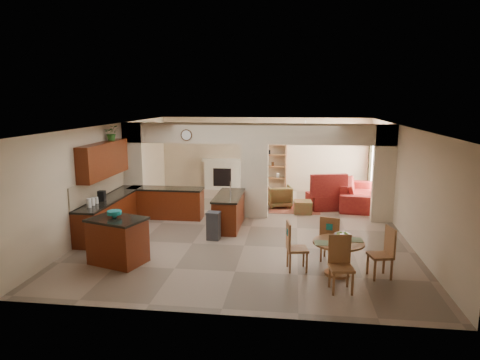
# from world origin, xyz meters

# --- Properties ---
(floor) EXTENTS (10.00, 10.00, 0.00)m
(floor) POSITION_xyz_m (0.00, 0.00, 0.00)
(floor) COLOR #87715D
(floor) RESTS_ON ground
(ceiling) EXTENTS (10.00, 10.00, 0.00)m
(ceiling) POSITION_xyz_m (0.00, 0.00, 2.80)
(ceiling) COLOR white
(ceiling) RESTS_ON wall_back
(wall_back) EXTENTS (8.00, 0.00, 8.00)m
(wall_back) POSITION_xyz_m (0.00, 5.00, 1.40)
(wall_back) COLOR #C5B290
(wall_back) RESTS_ON floor
(wall_front) EXTENTS (8.00, 0.00, 8.00)m
(wall_front) POSITION_xyz_m (0.00, -5.00, 1.40)
(wall_front) COLOR #C5B290
(wall_front) RESTS_ON floor
(wall_left) EXTENTS (0.00, 10.00, 10.00)m
(wall_left) POSITION_xyz_m (-4.00, 0.00, 1.40)
(wall_left) COLOR #C5B290
(wall_left) RESTS_ON floor
(wall_right) EXTENTS (0.00, 10.00, 10.00)m
(wall_right) POSITION_xyz_m (4.00, 0.00, 1.40)
(wall_right) COLOR #C5B290
(wall_right) RESTS_ON floor
(partition_left_pier) EXTENTS (0.60, 0.25, 2.80)m
(partition_left_pier) POSITION_xyz_m (-3.70, 1.00, 1.40)
(partition_left_pier) COLOR #C5B290
(partition_left_pier) RESTS_ON floor
(partition_center_pier) EXTENTS (0.80, 0.25, 2.20)m
(partition_center_pier) POSITION_xyz_m (0.00, 1.00, 1.10)
(partition_center_pier) COLOR #C5B290
(partition_center_pier) RESTS_ON floor
(partition_right_pier) EXTENTS (0.60, 0.25, 2.80)m
(partition_right_pier) POSITION_xyz_m (3.70, 1.00, 1.40)
(partition_right_pier) COLOR #C5B290
(partition_right_pier) RESTS_ON floor
(partition_header) EXTENTS (8.00, 0.25, 0.60)m
(partition_header) POSITION_xyz_m (0.00, 1.00, 2.50)
(partition_header) COLOR #C5B290
(partition_header) RESTS_ON partition_center_pier
(kitchen_counter) EXTENTS (2.52, 3.29, 1.48)m
(kitchen_counter) POSITION_xyz_m (-3.26, -0.25, 0.46)
(kitchen_counter) COLOR #481608
(kitchen_counter) RESTS_ON floor
(upper_cabinets) EXTENTS (0.35, 2.40, 0.90)m
(upper_cabinets) POSITION_xyz_m (-3.82, -0.80, 1.92)
(upper_cabinets) COLOR #481608
(upper_cabinets) RESTS_ON wall_left
(peninsula) EXTENTS (0.70, 1.85, 0.91)m
(peninsula) POSITION_xyz_m (-0.60, -0.11, 0.46)
(peninsula) COLOR #481608
(peninsula) RESTS_ON floor
(wall_clock) EXTENTS (0.34, 0.03, 0.34)m
(wall_clock) POSITION_xyz_m (-2.00, 0.85, 2.45)
(wall_clock) COLOR #4F311A
(wall_clock) RESTS_ON partition_header
(rug) EXTENTS (1.60, 1.30, 0.01)m
(rug) POSITION_xyz_m (1.20, 2.10, 0.01)
(rug) COLOR brown
(rug) RESTS_ON floor
(fireplace) EXTENTS (1.60, 0.35, 1.20)m
(fireplace) POSITION_xyz_m (-1.60, 4.83, 0.61)
(fireplace) COLOR beige
(fireplace) RESTS_ON floor
(shelving_unit) EXTENTS (1.00, 0.32, 1.80)m
(shelving_unit) POSITION_xyz_m (0.35, 4.82, 0.90)
(shelving_unit) COLOR #946033
(shelving_unit) RESTS_ON floor
(window_a) EXTENTS (0.02, 0.90, 1.90)m
(window_a) POSITION_xyz_m (3.97, 2.30, 1.20)
(window_a) COLOR white
(window_a) RESTS_ON wall_right
(window_b) EXTENTS (0.02, 0.90, 1.90)m
(window_b) POSITION_xyz_m (3.97, 4.00, 1.20)
(window_b) COLOR white
(window_b) RESTS_ON wall_right
(glazed_door) EXTENTS (0.02, 0.70, 2.10)m
(glazed_door) POSITION_xyz_m (3.97, 3.15, 1.05)
(glazed_door) COLOR white
(glazed_door) RESTS_ON wall_right
(drape_a_left) EXTENTS (0.10, 0.28, 2.30)m
(drape_a_left) POSITION_xyz_m (3.93, 1.70, 1.20)
(drape_a_left) COLOR #3C1F18
(drape_a_left) RESTS_ON wall_right
(drape_a_right) EXTENTS (0.10, 0.28, 2.30)m
(drape_a_right) POSITION_xyz_m (3.93, 2.90, 1.20)
(drape_a_right) COLOR #3C1F18
(drape_a_right) RESTS_ON wall_right
(drape_b_left) EXTENTS (0.10, 0.28, 2.30)m
(drape_b_left) POSITION_xyz_m (3.93, 3.40, 1.20)
(drape_b_left) COLOR #3C1F18
(drape_b_left) RESTS_ON wall_right
(drape_b_right) EXTENTS (0.10, 0.28, 2.30)m
(drape_b_right) POSITION_xyz_m (3.93, 4.60, 1.20)
(drape_b_right) COLOR #3C1F18
(drape_b_right) RESTS_ON wall_right
(ceiling_fan) EXTENTS (1.00, 1.00, 0.10)m
(ceiling_fan) POSITION_xyz_m (1.50, 3.00, 2.56)
(ceiling_fan) COLOR white
(ceiling_fan) RESTS_ON ceiling
(kitchen_island) EXTENTS (1.34, 1.13, 0.99)m
(kitchen_island) POSITION_xyz_m (-2.57, -3.02, 0.50)
(kitchen_island) COLOR #481608
(kitchen_island) RESTS_ON floor
(teal_bowl) EXTENTS (0.31, 0.31, 0.14)m
(teal_bowl) POSITION_xyz_m (-2.65, -2.95, 1.07)
(teal_bowl) COLOR #127E81
(teal_bowl) RESTS_ON kitchen_island
(trash_can) EXTENTS (0.34, 0.29, 0.66)m
(trash_can) POSITION_xyz_m (-0.82, -1.24, 0.33)
(trash_can) COLOR #323234
(trash_can) RESTS_ON floor
(dining_table) EXTENTS (1.02, 1.02, 0.70)m
(dining_table) POSITION_xyz_m (2.07, -3.08, 0.47)
(dining_table) COLOR #946033
(dining_table) RESTS_ON floor
(fruit_bowl) EXTENTS (0.33, 0.33, 0.18)m
(fruit_bowl) POSITION_xyz_m (2.14, -3.06, 0.79)
(fruit_bowl) COLOR #7BBC28
(fruit_bowl) RESTS_ON dining_table
(sofa) EXTENTS (2.94, 1.48, 0.82)m
(sofa) POSITION_xyz_m (3.30, 2.93, 0.41)
(sofa) COLOR maroon
(sofa) RESTS_ON floor
(chaise) EXTENTS (1.41, 1.26, 0.47)m
(chaise) POSITION_xyz_m (2.26, 2.35, 0.24)
(chaise) COLOR maroon
(chaise) RESTS_ON floor
(armchair) EXTENTS (0.91, 0.92, 0.70)m
(armchair) POSITION_xyz_m (0.70, 2.32, 0.35)
(armchair) COLOR maroon
(armchair) RESTS_ON floor
(ottoman) EXTENTS (0.57, 0.57, 0.39)m
(ottoman) POSITION_xyz_m (1.46, 1.61, 0.20)
(ottoman) COLOR maroon
(ottoman) RESTS_ON floor
(plant) EXTENTS (0.47, 0.45, 0.42)m
(plant) POSITION_xyz_m (-3.82, -0.22, 2.58)
(plant) COLOR #1E4F15
(plant) RESTS_ON upper_cabinets
(chair_north) EXTENTS (0.53, 0.53, 1.02)m
(chair_north) POSITION_xyz_m (1.97, -2.39, 0.55)
(chair_north) COLOR #946033
(chair_north) RESTS_ON floor
(chair_east) EXTENTS (0.51, 0.51, 1.02)m
(chair_east) POSITION_xyz_m (2.96, -3.09, 0.55)
(chair_east) COLOR #946033
(chair_east) RESTS_ON floor
(chair_south) EXTENTS (0.47, 0.47, 1.02)m
(chair_south) POSITION_xyz_m (2.04, -3.77, 0.55)
(chair_south) COLOR #946033
(chair_south) RESTS_ON floor
(chair_west) EXTENTS (0.48, 0.48, 1.02)m
(chair_west) POSITION_xyz_m (1.17, -2.95, 0.55)
(chair_west) COLOR #946033
(chair_west) RESTS_ON floor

